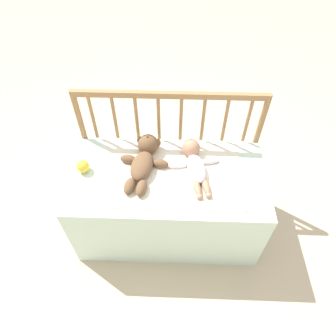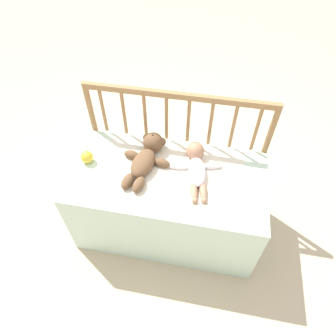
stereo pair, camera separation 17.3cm
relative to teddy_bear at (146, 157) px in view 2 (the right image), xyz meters
name	(u,v)px [view 2 (the right image)]	position (x,y,z in m)	size (l,w,h in m)	color
ground_plane	(168,224)	(0.15, -0.08, -0.61)	(12.00, 12.00, 0.00)	#C6B293
crib_mattress	(168,203)	(0.15, -0.08, -0.33)	(1.17, 0.60, 0.56)	silver
crib_rail	(177,129)	(0.15, 0.24, 0.04)	(1.17, 0.04, 0.92)	#997047
blanket	(170,173)	(0.16, -0.06, -0.05)	(0.86, 0.52, 0.01)	silver
teddy_bear	(146,157)	(0.00, 0.00, 0.00)	(0.31, 0.44, 0.13)	brown
baby	(196,166)	(0.31, -0.01, -0.01)	(0.32, 0.41, 0.11)	white
toy_ball	(87,157)	(-0.36, -0.06, -0.01)	(0.08, 0.08, 0.08)	yellow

